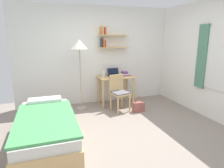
{
  "coord_description": "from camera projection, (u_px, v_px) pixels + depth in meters",
  "views": [
    {
      "loc": [
        -1.4,
        -3.17,
        1.77
      ],
      "look_at": [
        -0.14,
        0.51,
        0.85
      ],
      "focal_mm": 31.42,
      "sensor_mm": 36.0,
      "label": 1
    }
  ],
  "objects": [
    {
      "name": "desk",
      "position": [
        116.0,
        82.0,
        5.31
      ],
      "size": [
        0.95,
        0.56,
        0.76
      ],
      "color": "tan",
      "rests_on": "ground_plane"
    },
    {
      "name": "desk_chair",
      "position": [
        119.0,
        91.0,
        4.84
      ],
      "size": [
        0.48,
        0.49,
        0.88
      ],
      "color": "tan",
      "rests_on": "ground_plane"
    },
    {
      "name": "bed",
      "position": [
        46.0,
        128.0,
        3.42
      ],
      "size": [
        0.96,
        2.03,
        0.54
      ],
      "color": "tan",
      "rests_on": "ground_plane"
    },
    {
      "name": "water_bottle",
      "position": [
        104.0,
        73.0,
        5.19
      ],
      "size": [
        0.07,
        0.07,
        0.22
      ],
      "primitive_type": "cylinder",
      "color": "silver",
      "rests_on": "desk"
    },
    {
      "name": "book_stack",
      "position": [
        125.0,
        74.0,
        5.41
      ],
      "size": [
        0.21,
        0.25,
        0.11
      ],
      "color": "purple",
      "rests_on": "desk"
    },
    {
      "name": "laptop",
      "position": [
        114.0,
        74.0,
        5.31
      ],
      "size": [
        0.32,
        0.22,
        0.21
      ],
      "color": "#2D2D33",
      "rests_on": "desk"
    },
    {
      "name": "wall_right",
      "position": [
        217.0,
        61.0,
        4.11
      ],
      "size": [
        0.1,
        4.4,
        2.6
      ],
      "color": "white",
      "rests_on": "ground_plane"
    },
    {
      "name": "handbag",
      "position": [
        138.0,
        106.0,
        4.79
      ],
      "size": [
        0.28,
        0.13,
        0.39
      ],
      "color": "#99564C",
      "rests_on": "ground_plane"
    },
    {
      "name": "ground_plane",
      "position": [
        128.0,
        132.0,
        3.77
      ],
      "size": [
        5.28,
        5.28,
        0.0
      ],
      "primitive_type": "plane",
      "color": "gray"
    },
    {
      "name": "wall_back",
      "position": [
        99.0,
        55.0,
        5.33
      ],
      "size": [
        4.4,
        0.27,
        2.6
      ],
      "color": "white",
      "rests_on": "ground_plane"
    },
    {
      "name": "standing_lamp",
      "position": [
        79.0,
        48.0,
        4.68
      ],
      "size": [
        0.39,
        0.39,
        1.73
      ],
      "color": "#B2A893",
      "rests_on": "ground_plane"
    }
  ]
}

